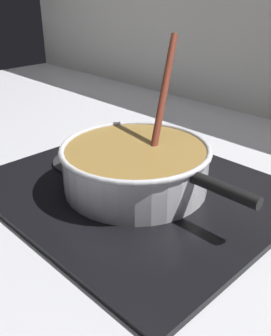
{
  "coord_description": "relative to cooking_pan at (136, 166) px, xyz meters",
  "views": [
    {
      "loc": [
        0.54,
        -0.3,
        0.38
      ],
      "look_at": [
        0.06,
        0.18,
        0.05
      ],
      "focal_mm": 41.33,
      "sensor_mm": 36.0,
      "label": 1
    }
  ],
  "objects": [
    {
      "name": "cooking_pan",
      "position": [
        0.0,
        0.0,
        0.0
      ],
      "size": [
        0.41,
        0.3,
        0.28
      ],
      "color": "silver",
      "rests_on": "hob_plate"
    },
    {
      "name": "spare_burner",
      "position": [
        -0.16,
        -0.0,
        -0.04
      ],
      "size": [
        0.15,
        0.15,
        0.01
      ],
      "primitive_type": "cylinder",
      "color": "#262628",
      "rests_on": "hob_plate"
    },
    {
      "name": "ground",
      "position": [
        -0.06,
        -0.18,
        -0.08
      ],
      "size": [
        2.4,
        1.6,
        0.04
      ],
      "primitive_type": "cube",
      "color": "#B7B7BC"
    },
    {
      "name": "hob_plate",
      "position": [
        -0.0,
        -0.0,
        -0.05
      ],
      "size": [
        0.56,
        0.48,
        0.01
      ],
      "primitive_type": "cube",
      "color": "black",
      "rests_on": "ground"
    },
    {
      "name": "burner_ring",
      "position": [
        -0.0,
        -0.0,
        -0.04
      ],
      "size": [
        0.2,
        0.2,
        0.01
      ],
      "primitive_type": "torus",
      "color": "#592D0C",
      "rests_on": "hob_plate"
    }
  ]
}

